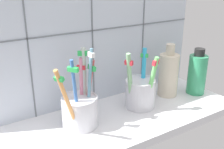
{
  "coord_description": "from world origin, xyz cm",
  "views": [
    {
      "loc": [
        -31.22,
        -47.51,
        35.11
      ],
      "look_at": [
        0.0,
        1.85,
        12.61
      ],
      "focal_mm": 43.48,
      "sensor_mm": 36.0,
      "label": 1
    }
  ],
  "objects_px": {
    "toothbrush_cup_left": "(80,108)",
    "soap_bottle": "(198,74)",
    "toothbrush_cup_right": "(140,91)",
    "ceramic_vase": "(168,74)"
  },
  "relations": [
    {
      "from": "toothbrush_cup_right",
      "to": "ceramic_vase",
      "type": "xyz_separation_m",
      "value": [
        0.11,
        0.02,
        0.02
      ]
    },
    {
      "from": "toothbrush_cup_right",
      "to": "toothbrush_cup_left",
      "type": "bearing_deg",
      "value": 179.71
    },
    {
      "from": "toothbrush_cup_left",
      "to": "ceramic_vase",
      "type": "xyz_separation_m",
      "value": [
        0.28,
        0.02,
        0.02
      ]
    },
    {
      "from": "toothbrush_cup_left",
      "to": "soap_bottle",
      "type": "bearing_deg",
      "value": -3.72
    },
    {
      "from": "toothbrush_cup_right",
      "to": "soap_bottle",
      "type": "bearing_deg",
      "value": -6.78
    },
    {
      "from": "toothbrush_cup_right",
      "to": "soap_bottle",
      "type": "height_order",
      "value": "toothbrush_cup_right"
    },
    {
      "from": "toothbrush_cup_left",
      "to": "soap_bottle",
      "type": "relative_size",
      "value": 1.35
    },
    {
      "from": "toothbrush_cup_left",
      "to": "soap_bottle",
      "type": "distance_m",
      "value": 0.36
    },
    {
      "from": "toothbrush_cup_left",
      "to": "ceramic_vase",
      "type": "distance_m",
      "value": 0.28
    },
    {
      "from": "soap_bottle",
      "to": "ceramic_vase",
      "type": "bearing_deg",
      "value": 153.54
    }
  ]
}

